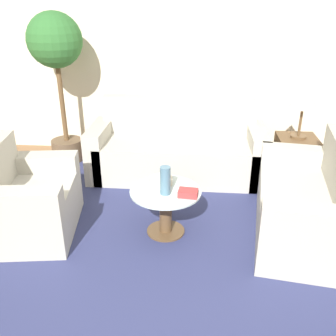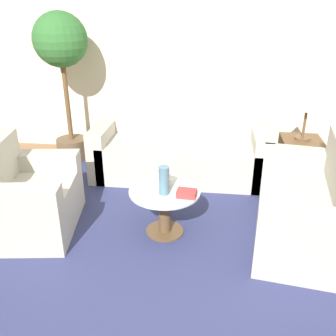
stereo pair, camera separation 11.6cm
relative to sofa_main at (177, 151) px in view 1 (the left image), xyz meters
name	(u,v)px [view 1 (the left image)]	position (x,y,z in m)	size (l,w,h in m)	color
ground_plane	(165,293)	(0.04, -2.11, -0.30)	(14.00, 14.00, 0.00)	brown
wall_back	(185,57)	(0.04, 0.82, 1.00)	(10.00, 0.06, 2.60)	beige
rug	(166,231)	(-0.02, -1.31, -0.30)	(3.48, 3.45, 0.01)	navy
sofa_main	(177,151)	(0.00, 0.00, 0.00)	(2.08, 0.81, 0.92)	#B2AD9E
armchair	(26,203)	(-1.31, -1.39, 0.00)	(0.87, 1.05, 0.88)	#B2AD9E
loveseat	(310,206)	(1.29, -1.22, 0.00)	(0.96, 1.54, 0.90)	#B2AD9E
coffee_table	(166,206)	(-0.02, -1.31, -0.02)	(0.65, 0.65, 0.44)	brown
side_table	(295,160)	(1.39, -0.10, -0.02)	(0.44, 0.44, 0.55)	brown
table_lamp	(304,99)	(1.39, -0.10, 0.70)	(0.30, 0.30, 0.58)	brown
potted_plant	(57,58)	(-1.50, 0.30, 1.05)	(0.66, 0.66, 1.89)	brown
vase	(165,180)	(-0.02, -1.36, 0.27)	(0.09, 0.09, 0.26)	slate
bowl	(161,181)	(-0.08, -1.18, 0.17)	(0.22, 0.22, 0.07)	beige
book_stack	(188,193)	(0.18, -1.39, 0.17)	(0.18, 0.14, 0.06)	#BC3333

